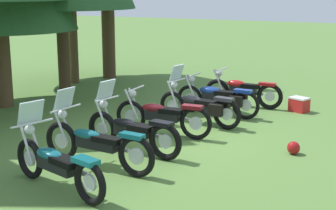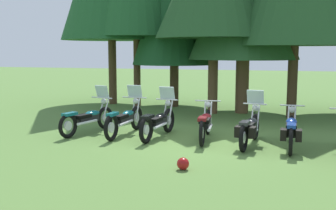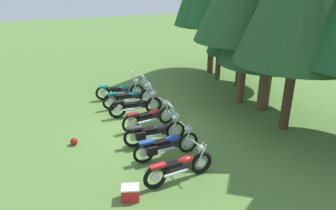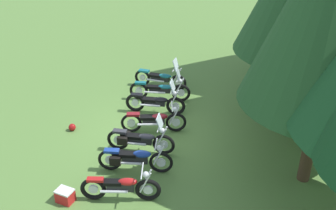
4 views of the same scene
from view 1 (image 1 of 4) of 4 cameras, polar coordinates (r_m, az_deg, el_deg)
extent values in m
plane|color=#547A38|center=(10.87, -0.01, -3.65)|extent=(80.00, 80.00, 0.00)
torus|color=black|center=(8.78, -15.30, -5.85)|extent=(0.27, 0.69, 0.69)
cylinder|color=silver|center=(8.78, -15.30, -5.85)|extent=(0.11, 0.26, 0.26)
torus|color=black|center=(7.54, -8.80, -8.67)|extent=(0.27, 0.69, 0.69)
cylinder|color=silver|center=(7.54, -8.80, -8.67)|extent=(0.11, 0.26, 0.26)
cube|color=black|center=(8.12, -12.34, -6.56)|extent=(0.42, 0.82, 0.21)
ellipsoid|color=#14606B|center=(8.25, -13.26, -5.36)|extent=(0.42, 0.61, 0.16)
cube|color=black|center=(7.91, -11.46, -6.29)|extent=(0.39, 0.57, 0.10)
cube|color=#14606B|center=(7.49, -9.27, -6.23)|extent=(0.31, 0.48, 0.08)
cylinder|color=silver|center=(8.60, -15.71, -4.19)|extent=(0.12, 0.34, 0.65)
cylinder|color=silver|center=(8.68, -14.72, -3.96)|extent=(0.12, 0.34, 0.65)
cylinder|color=silver|center=(8.48, -15.06, -2.01)|extent=(0.76, 0.22, 0.04)
sphere|color=silver|center=(8.59, -15.33, -2.67)|extent=(0.21, 0.21, 0.17)
cylinder|color=silver|center=(8.08, -10.75, -7.10)|extent=(0.27, 0.78, 0.08)
cube|color=silver|center=(8.46, -15.20, -0.81)|extent=(0.46, 0.25, 0.39)
torus|color=black|center=(9.55, -11.90, -3.98)|extent=(0.14, 0.74, 0.74)
cylinder|color=silver|center=(9.55, -11.90, -3.98)|extent=(0.06, 0.28, 0.28)
torus|color=black|center=(8.53, -3.60, -5.78)|extent=(0.14, 0.74, 0.74)
cylinder|color=silver|center=(8.53, -3.60, -5.78)|extent=(0.06, 0.28, 0.28)
cube|color=black|center=(8.99, -8.01, -4.27)|extent=(0.23, 0.84, 0.21)
ellipsoid|color=#14606B|center=(9.09, -9.16, -3.25)|extent=(0.26, 0.60, 0.17)
cube|color=black|center=(8.82, -6.87, -3.89)|extent=(0.25, 0.56, 0.10)
cube|color=#14606B|center=(8.47, -4.08, -3.48)|extent=(0.19, 0.45, 0.08)
cylinder|color=silver|center=(9.38, -12.02, -2.41)|extent=(0.06, 0.34, 0.65)
cylinder|color=silver|center=(9.48, -11.43, -2.22)|extent=(0.06, 0.34, 0.65)
cylinder|color=silver|center=(9.29, -11.45, -0.38)|extent=(0.78, 0.07, 0.04)
sphere|color=silver|center=(9.38, -11.83, -1.02)|extent=(0.18, 0.18, 0.17)
cylinder|color=silver|center=(8.99, -6.60, -4.73)|extent=(0.12, 0.83, 0.08)
cube|color=silver|center=(9.27, -11.59, 0.72)|extent=(0.45, 0.17, 0.39)
torus|color=black|center=(10.26, -7.39, -2.68)|extent=(0.19, 0.73, 0.72)
cylinder|color=silver|center=(10.26, -7.39, -2.68)|extent=(0.08, 0.27, 0.27)
torus|color=black|center=(9.34, -0.33, -4.14)|extent=(0.19, 0.73, 0.72)
cylinder|color=silver|center=(9.34, -0.33, -4.14)|extent=(0.08, 0.27, 0.27)
cube|color=black|center=(9.75, -4.03, -2.88)|extent=(0.31, 0.78, 0.20)
ellipsoid|color=black|center=(9.85, -5.01, -2.00)|extent=(0.35, 0.57, 0.16)
cube|color=black|center=(9.60, -3.06, -2.55)|extent=(0.32, 0.53, 0.10)
cube|color=black|center=(9.29, -0.74, -2.11)|extent=(0.26, 0.46, 0.08)
cylinder|color=silver|center=(10.08, -7.52, -1.21)|extent=(0.08, 0.34, 0.65)
cylinder|color=silver|center=(10.21, -6.85, -1.01)|extent=(0.08, 0.34, 0.65)
cylinder|color=silver|center=(10.01, -6.89, 0.70)|extent=(0.67, 0.10, 0.04)
sphere|color=silver|center=(10.10, -7.26, 0.09)|extent=(0.19, 0.19, 0.17)
cylinder|color=silver|center=(9.78, -2.72, -3.23)|extent=(0.15, 0.76, 0.08)
cube|color=silver|center=(9.99, -7.01, 1.72)|extent=(0.45, 0.19, 0.39)
torus|color=black|center=(11.21, -4.21, -1.26)|extent=(0.16, 0.72, 0.71)
cylinder|color=silver|center=(11.21, -4.21, -1.26)|extent=(0.08, 0.28, 0.28)
torus|color=black|center=(10.61, 3.14, -2.06)|extent=(0.16, 0.72, 0.71)
cylinder|color=silver|center=(10.61, 3.14, -2.06)|extent=(0.08, 0.28, 0.28)
cube|color=black|center=(10.87, -0.63, -1.13)|extent=(0.30, 0.78, 0.23)
ellipsoid|color=maroon|center=(10.92, -1.64, -0.31)|extent=(0.34, 0.56, 0.18)
cube|color=black|center=(10.76, 0.39, -0.67)|extent=(0.32, 0.53, 0.10)
cube|color=maroon|center=(10.56, 2.76, -0.24)|extent=(0.25, 0.46, 0.08)
cylinder|color=silver|center=(11.04, -4.16, 0.10)|extent=(0.08, 0.34, 0.65)
cylinder|color=silver|center=(11.19, -3.75, 0.28)|extent=(0.08, 0.34, 0.65)
cylinder|color=silver|center=(11.01, -3.61, 1.87)|extent=(0.72, 0.11, 0.04)
sphere|color=silver|center=(11.08, -4.02, 1.30)|extent=(0.19, 0.19, 0.17)
cylinder|color=silver|center=(10.95, 0.48, -1.47)|extent=(0.15, 0.76, 0.08)
torus|color=black|center=(12.20, 0.50, -0.08)|extent=(0.17, 0.72, 0.71)
cylinder|color=silver|center=(12.20, 0.50, -0.08)|extent=(0.08, 0.28, 0.27)
torus|color=black|center=(11.45, 6.66, -1.03)|extent=(0.17, 0.72, 0.71)
cylinder|color=silver|center=(11.45, 6.66, -1.03)|extent=(0.08, 0.28, 0.27)
cube|color=black|center=(11.78, 3.49, -0.08)|extent=(0.29, 0.75, 0.22)
ellipsoid|color=#2D2D33|center=(11.86, 2.65, 0.67)|extent=(0.32, 0.55, 0.17)
cube|color=black|center=(11.66, 4.35, 0.28)|extent=(0.30, 0.51, 0.10)
cube|color=#2D2D33|center=(11.41, 6.35, 0.65)|extent=(0.24, 0.46, 0.08)
cylinder|color=silver|center=(12.03, 0.52, 1.19)|extent=(0.08, 0.34, 0.65)
cylinder|color=silver|center=(12.17, 0.95, 1.32)|extent=(0.08, 0.34, 0.65)
cylinder|color=silver|center=(11.99, 1.06, 2.79)|extent=(0.63, 0.10, 0.04)
sphere|color=silver|center=(12.06, 0.70, 2.28)|extent=(0.19, 0.19, 0.17)
cylinder|color=silver|center=(11.83, 4.50, -0.43)|extent=(0.16, 0.74, 0.08)
cube|color=silver|center=(11.97, 0.99, 3.65)|extent=(0.45, 0.20, 0.39)
cube|color=black|center=(11.37, 5.37, -0.58)|extent=(0.17, 0.33, 0.26)
cube|color=black|center=(11.66, 6.20, -0.25)|extent=(0.17, 0.33, 0.26)
torus|color=black|center=(13.00, 2.48, 0.72)|extent=(0.10, 0.71, 0.71)
cylinder|color=silver|center=(13.00, 2.48, 0.72)|extent=(0.05, 0.28, 0.28)
torus|color=black|center=(12.40, 8.75, -0.02)|extent=(0.10, 0.71, 0.71)
cylinder|color=silver|center=(12.40, 8.75, -0.02)|extent=(0.05, 0.28, 0.28)
cube|color=black|center=(12.66, 5.55, 0.87)|extent=(0.22, 0.76, 0.26)
ellipsoid|color=navy|center=(12.71, 4.71, 1.66)|extent=(0.27, 0.54, 0.20)
cube|color=black|center=(12.55, 6.44, 1.34)|extent=(0.25, 0.50, 0.10)
cube|color=navy|center=(12.36, 8.46, 1.55)|extent=(0.20, 0.44, 0.08)
cylinder|color=silver|center=(12.84, 2.56, 1.92)|extent=(0.05, 0.34, 0.65)
cylinder|color=silver|center=(12.98, 2.88, 2.04)|extent=(0.05, 0.34, 0.65)
cylinder|color=silver|center=(12.82, 3.06, 3.43)|extent=(0.61, 0.04, 0.04)
sphere|color=silver|center=(12.88, 2.70, 2.94)|extent=(0.17, 0.17, 0.17)
cylinder|color=silver|center=(12.73, 6.48, 0.48)|extent=(0.09, 0.75, 0.08)
cube|color=black|center=(12.30, 7.62, 0.38)|extent=(0.14, 0.32, 0.26)
cube|color=black|center=(12.60, 8.19, 0.67)|extent=(0.14, 0.32, 0.26)
torus|color=black|center=(13.98, 5.58, 1.52)|extent=(0.15, 0.70, 0.70)
cylinder|color=silver|center=(13.98, 5.58, 1.52)|extent=(0.06, 0.26, 0.26)
torus|color=black|center=(13.55, 11.40, 0.95)|extent=(0.15, 0.70, 0.70)
cylinder|color=silver|center=(13.55, 11.40, 0.95)|extent=(0.06, 0.26, 0.26)
cube|color=black|center=(13.72, 8.46, 1.70)|extent=(0.22, 0.74, 0.25)
ellipsoid|color=#B21919|center=(13.76, 7.68, 2.40)|extent=(0.25, 0.53, 0.20)
cube|color=black|center=(13.64, 9.29, 2.13)|extent=(0.24, 0.49, 0.10)
cube|color=#B21919|center=(13.51, 11.13, 2.32)|extent=(0.19, 0.45, 0.08)
cylinder|color=silver|center=(13.84, 5.74, 2.65)|extent=(0.06, 0.34, 0.65)
cylinder|color=silver|center=(13.97, 5.94, 2.74)|extent=(0.06, 0.34, 0.65)
cylinder|color=silver|center=(13.82, 6.18, 4.05)|extent=(0.70, 0.07, 0.04)
sphere|color=silver|center=(13.87, 5.82, 3.59)|extent=(0.18, 0.18, 0.17)
cylinder|color=silver|center=(13.80, 9.23, 1.35)|extent=(0.11, 0.73, 0.08)
cylinder|color=brown|center=(14.24, -18.24, 3.93)|extent=(0.51, 0.51, 2.06)
cylinder|color=#42301E|center=(15.12, -11.70, 5.76)|extent=(0.35, 0.35, 2.56)
cylinder|color=brown|center=(17.30, -10.62, 7.12)|extent=(0.29, 0.29, 2.83)
cylinder|color=#4C3823|center=(18.09, -6.73, 7.61)|extent=(0.46, 0.46, 2.90)
cube|color=red|center=(13.52, 14.56, -0.02)|extent=(0.48, 0.54, 0.34)
cube|color=silver|center=(13.48, 14.60, 0.76)|extent=(0.49, 0.55, 0.04)
sphere|color=maroon|center=(10.04, 13.97, -4.70)|extent=(0.25, 0.25, 0.25)
camera|label=2|loc=(12.50, 54.31, 4.34)|focal=43.35mm
camera|label=3|loc=(19.16, 26.20, 17.90)|focal=32.85mm
camera|label=4|loc=(22.22, 12.36, 23.95)|focal=42.80mm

